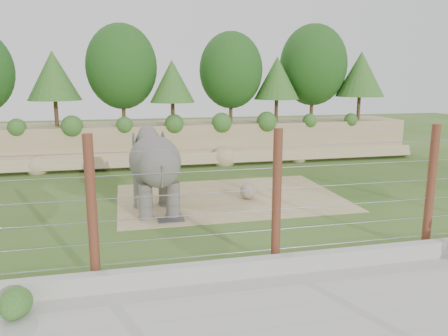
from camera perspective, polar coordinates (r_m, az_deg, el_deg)
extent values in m
plane|color=#32561A|center=(17.09, 1.54, -6.58)|extent=(90.00, 90.00, 0.00)
cube|color=tan|center=(29.29, -4.93, 3.53)|extent=(30.00, 4.00, 2.50)
cube|color=tan|center=(27.19, -4.19, 1.00)|extent=(30.00, 1.37, 1.07)
cylinder|color=#3F2B19|center=(28.54, -21.06, 6.71)|extent=(0.24, 0.24, 1.58)
sphere|color=#124713|center=(28.47, -21.38, 11.00)|extent=(3.60, 3.60, 3.60)
cylinder|color=#3F2B19|center=(28.76, -12.98, 7.57)|extent=(0.24, 0.24, 1.92)
sphere|color=#124713|center=(28.71, -13.22, 12.77)|extent=(4.40, 4.40, 4.40)
cylinder|color=#3F2B19|center=(27.77, -6.69, 7.10)|extent=(0.24, 0.24, 1.40)
sphere|color=#124713|center=(27.69, -6.79, 11.03)|extent=(3.20, 3.20, 3.20)
cylinder|color=#3F2B19|center=(29.45, 0.89, 7.84)|extent=(0.24, 0.24, 1.82)
sphere|color=#124713|center=(29.39, 0.91, 12.65)|extent=(4.16, 4.16, 4.16)
cylinder|color=#3F2B19|center=(29.77, 6.84, 7.50)|extent=(0.24, 0.24, 1.50)
sphere|color=#124713|center=(29.69, 6.93, 11.43)|extent=(3.44, 3.44, 3.44)
cylinder|color=#3F2B19|center=(31.81, 11.37, 8.08)|extent=(0.24, 0.24, 2.03)
sphere|color=#124713|center=(31.77, 11.57, 13.05)|extent=(4.64, 4.64, 4.64)
cylinder|color=#3F2B19|center=(32.13, 17.16, 7.49)|extent=(0.24, 0.24, 1.64)
sphere|color=#124713|center=(32.07, 17.40, 11.47)|extent=(3.76, 3.76, 3.76)
cube|color=tan|center=(19.99, 0.74, -3.84)|extent=(10.00, 7.00, 0.02)
cube|color=#262628|center=(16.88, -6.92, -6.77)|extent=(1.00, 0.60, 0.03)
sphere|color=gray|center=(19.63, 3.14, -3.04)|extent=(0.71, 0.71, 0.71)
cube|color=#B9B7AC|center=(12.55, 7.49, -12.37)|extent=(26.00, 0.35, 0.50)
cube|color=#B9B7AC|center=(11.01, 11.28, -17.54)|extent=(26.00, 4.00, 0.01)
cylinder|color=brown|center=(11.72, -16.87, -5.41)|extent=(0.26, 0.26, 4.00)
cylinder|color=brown|center=(12.40, 6.89, -4.05)|extent=(0.26, 0.26, 4.00)
cylinder|color=brown|center=(14.84, 25.36, -2.50)|extent=(0.26, 0.26, 4.00)
cylinder|color=gray|center=(12.88, 6.73, -10.49)|extent=(20.00, 0.02, 0.02)
cylinder|color=gray|center=(12.67, 6.79, -7.97)|extent=(20.00, 0.02, 0.02)
cylinder|color=gray|center=(12.48, 6.86, -5.38)|extent=(20.00, 0.02, 0.02)
cylinder|color=gray|center=(12.32, 6.92, -2.71)|extent=(20.00, 0.02, 0.02)
cylinder|color=gray|center=(12.19, 6.99, 0.03)|extent=(20.00, 0.02, 0.02)
cylinder|color=gray|center=(12.09, 7.06, 2.81)|extent=(20.00, 0.02, 0.02)
sphere|color=#2B5E1B|center=(11.37, -25.85, -15.47)|extent=(0.72, 0.72, 0.72)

